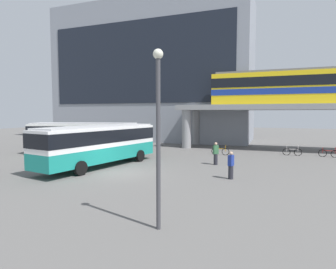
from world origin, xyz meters
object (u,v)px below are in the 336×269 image
Objects in this scene: train at (316,86)px; bus_main at (100,141)px; station_building at (153,74)px; bicycle_orange at (220,151)px; pedestrian_walking_across at (216,154)px; bus_secondary at (84,135)px; pedestrian_waiting_near_stop at (231,166)px; bicycle_red at (329,153)px; bicycle_silver at (292,152)px.

train is 1.99× the size of bus_main.
bicycle_orange is at bearing -46.13° from station_building.
bus_secondary is at bearing 174.92° from pedestrian_walking_across.
pedestrian_waiting_near_stop reaches higher than bicycle_orange.
bus_main is 6.17× the size of pedestrian_walking_across.
train is 16.16m from pedestrian_walking_across.
bus_secondary is at bearing -161.10° from bicycle_orange.
station_building is at bearing 153.09° from bicycle_red.
pedestrian_waiting_near_stop is at bearing -120.74° from bicycle_red.
bicycle_silver is at bearing -118.30° from train.
train reaches higher than bicycle_silver.
bicycle_orange is 1.01× the size of pedestrian_waiting_near_stop.
train is at bearing -18.39° from station_building.
station_building reaches higher than bus_secondary.
bus_main is (-16.89, -16.16, -5.15)m from train.
train is at bearing 55.10° from pedestrian_walking_across.
bicycle_silver is at bearing 17.19° from bicycle_orange.
station_building reaches higher than pedestrian_waiting_near_stop.
bicycle_red is 0.99× the size of bicycle_silver.
bus_main is at bearing 175.69° from pedestrian_waiting_near_stop.
train is 12.72× the size of pedestrian_waiting_near_stop.
station_building reaches higher than pedestrian_walking_across.
bus_main is at bearing -128.71° from bicycle_orange.
bicycle_orange is (13.52, -14.06, -10.08)m from station_building.
bus_main reaches higher than pedestrian_walking_across.
bicycle_red is 0.97× the size of pedestrian_walking_across.
bicycle_red is 10.22m from bicycle_orange.
bicycle_orange is at bearing -167.96° from bicycle_red.
train is at bearing 61.70° from bicycle_silver.
pedestrian_waiting_near_stop is (2.53, -10.41, 0.48)m from bicycle_orange.
pedestrian_waiting_near_stop is (1.89, -4.72, -0.04)m from pedestrian_walking_across.
train is 8.44m from bicycle_silver.
station_building reaches higher than bicycle_silver.
pedestrian_walking_across reaches higher than bicycle_red.
bicycle_silver is 1.00× the size of bicycle_orange.
pedestrian_walking_across reaches higher than bicycle_orange.
bus_secondary is (-22.23, -11.00, -5.15)m from train.
bus_main reaches higher than bicycle_orange.
pedestrian_waiting_near_stop reaches higher than bicycle_red.
bus_secondary reaches higher than pedestrian_waiting_near_stop.
bicycle_red is at bearing 39.92° from pedestrian_walking_across.
train reaches higher than pedestrian_waiting_near_stop.
bus_main is 12.46m from bicycle_orange.
bus_secondary reaches higher than bicycle_red.
bicycle_silver is 9.93m from pedestrian_walking_across.
bus_secondary reaches higher than pedestrian_walking_across.
train is 8.12m from bicycle_red.
train is 12.56× the size of bicycle_orange.
bus_secondary is at bearing -153.68° from train.
bicycle_red is 3.21m from bicycle_silver.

